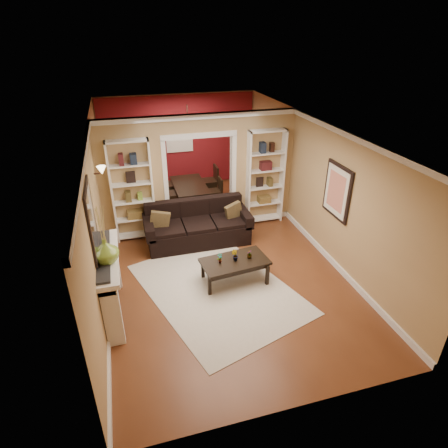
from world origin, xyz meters
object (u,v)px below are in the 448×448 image
object	(u,v)px
sofa	(198,224)
coffee_table	(235,271)
bookshelf_left	(132,192)
bookshelf_right	(265,178)
fireplace	(113,285)
dining_table	(191,193)

from	to	relation	value
sofa	coffee_table	size ratio (longest dim) A/B	1.89
bookshelf_left	bookshelf_right	size ratio (longest dim) A/B	1.00
bookshelf_left	fireplace	size ratio (longest dim) A/B	1.35
dining_table	sofa	bearing A→B (deg)	172.91
bookshelf_right	bookshelf_left	bearing A→B (deg)	180.00
bookshelf_left	bookshelf_right	bearing A→B (deg)	0.00
bookshelf_right	sofa	bearing A→B (deg)	-162.06
bookshelf_right	dining_table	xyz separation A→B (m)	(-1.53, 1.56, -0.88)
bookshelf_left	dining_table	size ratio (longest dim) A/B	1.48
bookshelf_left	fireplace	world-z (taller)	bookshelf_left
sofa	coffee_table	world-z (taller)	sofa
sofa	fireplace	distance (m)	2.69
bookshelf_right	dining_table	world-z (taller)	bookshelf_right
sofa	fireplace	size ratio (longest dim) A/B	1.37
sofa	dining_table	distance (m)	2.16
coffee_table	bookshelf_left	distance (m)	2.93
bookshelf_left	dining_table	world-z (taller)	bookshelf_left
sofa	dining_table	bearing A→B (deg)	82.91
sofa	coffee_table	xyz separation A→B (m)	(0.36, -1.65, -0.22)
bookshelf_right	fireplace	xyz separation A→B (m)	(-3.64, -2.53, -0.57)
bookshelf_right	fireplace	bearing A→B (deg)	-145.20
coffee_table	dining_table	size ratio (longest dim) A/B	0.80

